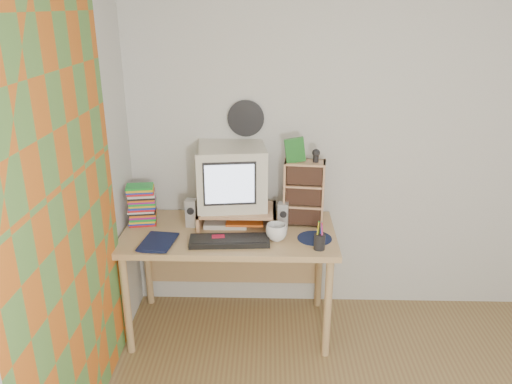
# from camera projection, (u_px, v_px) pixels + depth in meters

# --- Properties ---
(back_wall) EXTENTS (3.50, 0.00, 3.50)m
(back_wall) POSITION_uv_depth(u_px,v_px,m) (380.00, 144.00, 3.44)
(back_wall) COLOR silver
(back_wall) RESTS_ON floor
(left_wall) EXTENTS (0.00, 3.50, 3.50)m
(left_wall) POSITION_uv_depth(u_px,v_px,m) (4.00, 265.00, 1.85)
(left_wall) COLOR silver
(left_wall) RESTS_ON floor
(curtain) EXTENTS (0.00, 2.20, 2.20)m
(curtain) POSITION_uv_depth(u_px,v_px,m) (68.00, 234.00, 2.33)
(curtain) COLOR #C05D1B
(curtain) RESTS_ON left_wall
(wall_disc) EXTENTS (0.25, 0.02, 0.25)m
(wall_disc) POSITION_uv_depth(u_px,v_px,m) (246.00, 118.00, 3.38)
(wall_disc) COLOR black
(wall_disc) RESTS_ON back_wall
(desk) EXTENTS (1.40, 0.70, 0.75)m
(desk) POSITION_uv_depth(u_px,v_px,m) (230.00, 245.00, 3.41)
(desk) COLOR tan
(desk) RESTS_ON floor
(monitor_riser) EXTENTS (0.52, 0.30, 0.12)m
(monitor_riser) POSITION_uv_depth(u_px,v_px,m) (237.00, 212.00, 3.36)
(monitor_riser) COLOR tan
(monitor_riser) RESTS_ON desk
(crt_monitor) EXTENTS (0.49, 0.49, 0.41)m
(crt_monitor) POSITION_uv_depth(u_px,v_px,m) (232.00, 177.00, 3.32)
(crt_monitor) COLOR beige
(crt_monitor) RESTS_ON monitor_riser
(speaker_left) EXTENTS (0.08, 0.08, 0.19)m
(speaker_left) POSITION_uv_depth(u_px,v_px,m) (191.00, 213.00, 3.34)
(speaker_left) COLOR #BBBBC0
(speaker_left) RESTS_ON desk
(speaker_right) EXTENTS (0.08, 0.08, 0.18)m
(speaker_right) POSITION_uv_depth(u_px,v_px,m) (283.00, 216.00, 3.31)
(speaker_right) COLOR #BBBBC0
(speaker_right) RESTS_ON desk
(keyboard) EXTENTS (0.51, 0.20, 0.03)m
(keyboard) POSITION_uv_depth(u_px,v_px,m) (229.00, 241.00, 3.12)
(keyboard) COLOR black
(keyboard) RESTS_ON desk
(dvd_stack) EXTENTS (0.19, 0.15, 0.25)m
(dvd_stack) POSITION_uv_depth(u_px,v_px,m) (142.00, 207.00, 3.37)
(dvd_stack) COLOR brown
(dvd_stack) RESTS_ON desk
(cd_rack) EXTENTS (0.28, 0.17, 0.45)m
(cd_rack) POSITION_uv_depth(u_px,v_px,m) (304.00, 193.00, 3.33)
(cd_rack) COLOR tan
(cd_rack) RESTS_ON desk
(mug) EXTENTS (0.16, 0.16, 0.11)m
(mug) POSITION_uv_depth(u_px,v_px,m) (276.00, 232.00, 3.16)
(mug) COLOR white
(mug) RESTS_ON desk
(diary) EXTENTS (0.26, 0.21, 0.05)m
(diary) POSITION_uv_depth(u_px,v_px,m) (143.00, 239.00, 3.13)
(diary) COLOR #0E1535
(diary) RESTS_ON desk
(mousepad) EXTENTS (0.26, 0.26, 0.00)m
(mousepad) POSITION_uv_depth(u_px,v_px,m) (315.00, 238.00, 3.19)
(mousepad) COLOR #101A35
(mousepad) RESTS_ON desk
(pen_cup) EXTENTS (0.09, 0.09, 0.14)m
(pen_cup) POSITION_uv_depth(u_px,v_px,m) (320.00, 239.00, 3.03)
(pen_cup) COLOR black
(pen_cup) RESTS_ON desk
(papers) EXTENTS (0.29, 0.21, 0.04)m
(papers) POSITION_uv_depth(u_px,v_px,m) (233.00, 221.00, 3.40)
(papers) COLOR silver
(papers) RESTS_ON desk
(red_box) EXTENTS (0.09, 0.06, 0.04)m
(red_box) POSITION_uv_depth(u_px,v_px,m) (218.00, 239.00, 3.14)
(red_box) COLOR #A9122B
(red_box) RESTS_ON desk
(game_box) EXTENTS (0.13, 0.04, 0.16)m
(game_box) POSITION_uv_depth(u_px,v_px,m) (295.00, 150.00, 3.21)
(game_box) COLOR #1C6320
(game_box) RESTS_ON cd_rack
(webcam) EXTENTS (0.05, 0.05, 0.09)m
(webcam) POSITION_uv_depth(u_px,v_px,m) (316.00, 155.00, 3.22)
(webcam) COLOR black
(webcam) RESTS_ON cd_rack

